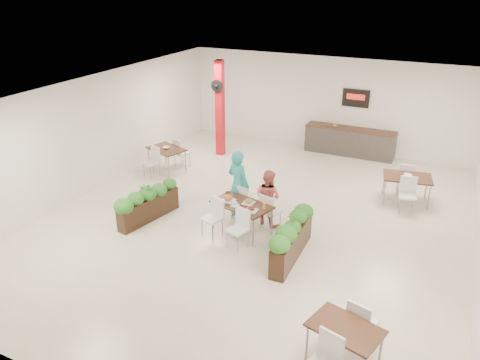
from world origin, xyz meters
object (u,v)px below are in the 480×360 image
side_table_c (345,334)px  side_table_a (167,152)px  diner_man (238,185)px  red_column (220,108)px  service_counter (350,141)px  planter_right (292,237)px  planter_left (148,201)px  main_table (241,208)px  side_table_b (407,180)px  diner_woman (268,197)px

side_table_c → side_table_a: bearing=157.1°
diner_man → side_table_c: size_ratio=1.07×
red_column → service_counter: (4.00, 1.86, -1.15)m
side_table_c → planter_right: bearing=140.2°
planter_right → side_table_a: bearing=150.0°
diner_man → planter_left: 2.29m
side_table_a → side_table_c: (6.96, -5.59, -0.01)m
planter_left → side_table_c: 6.21m
red_column → planter_right: 6.77m
red_column → diner_man: red_column is taller
service_counter → planter_right: service_counter is taller
diner_man → side_table_a: size_ratio=1.07×
diner_man → planter_left: size_ratio=0.94×
service_counter → planter_left: (-3.46, -6.80, 0.02)m
service_counter → main_table: size_ratio=1.58×
planter_right → side_table_a: planter_right is taller
service_counter → side_table_c: 9.73m
side_table_c → red_column: bearing=144.7°
service_counter → planter_left: service_counter is taller
side_table_c → planter_left: bearing=170.1°
diner_man → planter_left: (-1.98, -1.08, -0.38)m
side_table_c → main_table: bearing=151.8°
red_column → side_table_c: size_ratio=1.91×
main_table → side_table_b: 4.73m
side_table_b → planter_left: bearing=-156.6°
planter_right → diner_woman: bearing=131.3°
planter_right → side_table_c: planter_right is taller
planter_right → service_counter: bearing=93.1°
diner_man → planter_left: bearing=45.2°
diner_woman → side_table_c: size_ratio=0.85×
red_column → planter_right: (4.37, -5.04, -1.13)m
side_table_a → main_table: bearing=-13.8°
red_column → planter_left: red_column is taller
red_column → service_counter: bearing=25.0°
red_column → side_table_b: size_ratio=1.92×
diner_woman → side_table_a: (-4.14, 1.80, -0.09)m
side_table_b → service_counter: bearing=116.4°
main_table → planter_right: (1.46, -0.54, -0.12)m
red_column → main_table: red_column is taller
diner_man → service_counter: bearing=-88.1°
planter_right → side_table_b: (1.87, 3.91, 0.12)m
diner_man → side_table_b: (3.72, 2.71, -0.26)m
main_table → planter_left: 2.41m
service_counter → planter_left: 7.63m
diner_man → side_table_a: 3.80m
service_counter → side_table_c: size_ratio=1.79×
planter_left → side_table_b: (5.69, 3.80, 0.12)m
side_table_a → red_column: bearing=87.8°
diner_woman → side_table_c: diner_woman is taller
side_table_b → side_table_c: (-0.10, -6.49, -0.02)m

